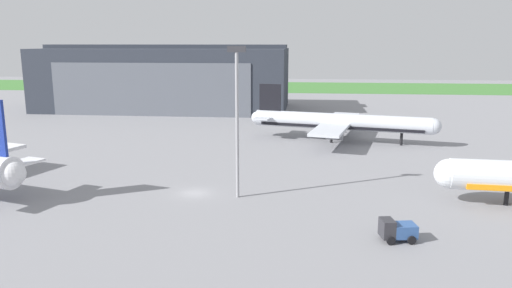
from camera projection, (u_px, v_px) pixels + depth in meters
The scene contains 6 objects.
ground_plane at pixel (195, 193), 68.33m from camera, with size 440.00×440.00×0.00m, color gray.
grass_field_strip at pixel (274, 87), 231.14m from camera, with size 440.00×56.00×0.08m, color #438038.
maintenance_hangar at pixel (166, 78), 153.44m from camera, with size 75.70×32.66×20.04m.
airliner_far_left at pixel (340, 122), 103.20m from camera, with size 39.12×30.85×11.80m.
stair_truck at pixel (397, 230), 51.74m from camera, with size 4.01×3.00×2.39m.
apron_light_mast at pixel (237, 111), 64.21m from camera, with size 2.40×0.50×20.26m.
Camera 1 is at (15.31, -64.24, 20.71)m, focal length 34.24 mm.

